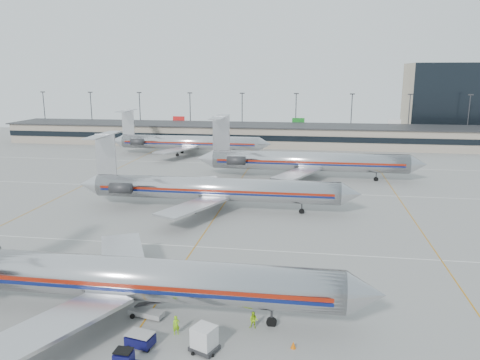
% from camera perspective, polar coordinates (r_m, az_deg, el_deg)
% --- Properties ---
extents(ground, '(260.00, 260.00, 0.00)m').
position_cam_1_polar(ground, '(51.80, -8.24, -11.97)').
color(ground, gray).
rests_on(ground, ground).
extents(apron_markings, '(160.00, 0.15, 0.02)m').
position_cam_1_polar(apron_markings, '(60.66, -5.50, -8.08)').
color(apron_markings, silver).
rests_on(apron_markings, ground).
extents(terminal, '(162.00, 17.00, 6.25)m').
position_cam_1_polar(terminal, '(144.72, 2.99, 5.54)').
color(terminal, gray).
rests_on(terminal, ground).
extents(light_mast_row, '(163.60, 0.40, 15.28)m').
position_cam_1_polar(light_mast_row, '(158.04, 3.53, 8.13)').
color(light_mast_row, '#38383D').
rests_on(light_mast_row, ground).
extents(distant_building, '(30.00, 20.00, 25.00)m').
position_cam_1_polar(distant_building, '(179.58, 24.41, 8.85)').
color(distant_building, tan).
rests_on(distant_building, ground).
extents(jet_foreground, '(48.47, 28.54, 12.69)m').
position_cam_1_polar(jet_foreground, '(45.17, -16.49, -11.13)').
color(jet_foreground, '#BCBCC1').
rests_on(jet_foreground, ground).
extents(jet_second_row, '(46.29, 27.26, 12.12)m').
position_cam_1_polar(jet_second_row, '(75.46, -3.73, -1.04)').
color(jet_second_row, '#BCBCC1').
rests_on(jet_second_row, ground).
extents(jet_third_row, '(47.49, 29.21, 12.99)m').
position_cam_1_polar(jet_third_row, '(98.45, 7.79, 2.31)').
color(jet_third_row, '#BCBCC1').
rests_on(jet_third_row, ground).
extents(jet_back_row, '(44.12, 27.14, 12.06)m').
position_cam_1_polar(jet_back_row, '(127.12, -6.53, 4.61)').
color(jet_back_row, '#BCBCC1').
rests_on(jet_back_row, ground).
extents(cart_outer, '(2.40, 1.88, 1.21)m').
position_cam_1_polar(cart_outer, '(40.72, -12.06, -18.50)').
color(cart_outer, '#0B0B3E').
rests_on(cart_outer, ground).
extents(uld_container, '(2.55, 2.37, 2.15)m').
position_cam_1_polar(uld_container, '(39.27, -4.38, -18.75)').
color(uld_container, '#2D2D30').
rests_on(uld_container, ground).
extents(belt_loader, '(3.95, 1.82, 2.03)m').
position_cam_1_polar(belt_loader, '(44.89, -11.24, -15.45)').
color(belt_loader, gray).
rests_on(belt_loader, ground).
extents(ramp_worker_near, '(0.73, 0.64, 1.68)m').
position_cam_1_polar(ramp_worker_near, '(41.78, -7.79, -17.14)').
color(ramp_worker_near, '#85D013').
rests_on(ramp_worker_near, ground).
extents(ramp_worker_far, '(0.84, 0.70, 1.55)m').
position_cam_1_polar(ramp_worker_far, '(42.28, 1.66, -16.71)').
color(ramp_worker_far, '#9BD313').
rests_on(ramp_worker_far, ground).
extents(cone_right, '(0.55, 0.55, 0.61)m').
position_cam_1_polar(cone_right, '(40.15, 6.51, -19.34)').
color(cone_right, '#D05B06').
rests_on(cone_right, ground).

